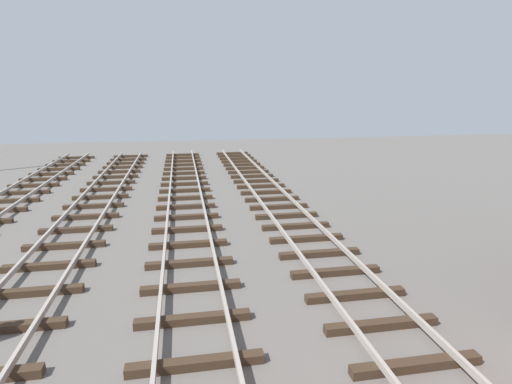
{
  "coord_description": "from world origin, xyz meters",
  "views": [
    {
      "loc": [
        -3.48,
        -0.52,
        4.89
      ],
      "look_at": [
        -1.23,
        11.84,
        1.83
      ],
      "focal_mm": 29.0,
      "sensor_mm": 36.0,
      "label": 1
    }
  ],
  "objects": []
}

